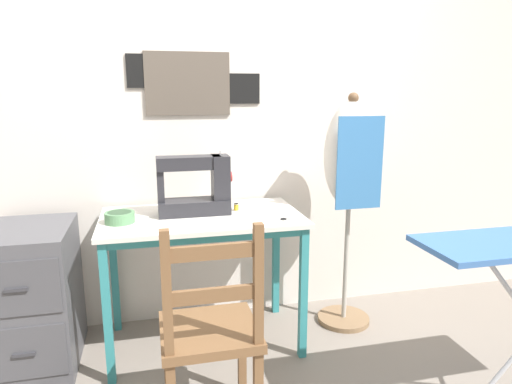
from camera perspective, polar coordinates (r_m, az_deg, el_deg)
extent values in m
plane|color=gray|center=(2.53, -5.45, -21.57)|extent=(14.00, 14.00, 0.00)
cube|color=silver|center=(2.77, -7.99, 9.51)|extent=(10.00, 0.05, 2.55)
cube|color=brown|center=(2.73, -8.54, 13.24)|extent=(0.49, 0.02, 0.36)
cube|color=black|center=(2.73, -14.56, 14.45)|extent=(0.13, 0.01, 0.19)
cube|color=black|center=(2.78, -1.83, 12.78)|extent=(0.22, 0.01, 0.18)
cube|color=silver|center=(2.49, -6.79, -3.17)|extent=(1.07, 0.61, 0.02)
cube|color=teal|center=(2.25, -5.97, -5.76)|extent=(0.99, 0.03, 0.04)
cube|color=teal|center=(2.37, -18.10, -14.34)|extent=(0.04, 0.04, 0.73)
cube|color=teal|center=(2.48, 5.92, -12.53)|extent=(0.04, 0.04, 0.73)
cube|color=teal|center=(2.86, -17.29, -9.59)|extent=(0.04, 0.04, 0.73)
cube|color=teal|center=(2.95, 2.49, -8.32)|extent=(0.04, 0.04, 0.73)
cube|color=#28282D|center=(2.51, -7.73, -1.84)|extent=(0.39, 0.16, 0.08)
cube|color=#28282D|center=(2.49, -4.45, 1.89)|extent=(0.09, 0.13, 0.24)
cube|color=#28282D|center=(2.46, -8.42, 3.63)|extent=(0.34, 0.12, 0.07)
cube|color=#28282D|center=(2.47, -11.85, 0.74)|extent=(0.04, 0.09, 0.17)
cylinder|color=#B22D2D|center=(2.50, -3.25, 1.94)|extent=(0.02, 0.06, 0.06)
cylinder|color=#99999E|center=(2.47, -4.51, 4.87)|extent=(0.01, 0.01, 0.02)
cylinder|color=#56895B|center=(2.43, -16.68, -3.06)|extent=(0.15, 0.15, 0.06)
cylinder|color=#2F4B32|center=(2.42, -16.71, -2.50)|extent=(0.12, 0.12, 0.01)
cube|color=silver|center=(2.40, 5.22, -3.38)|extent=(0.11, 0.04, 0.00)
cube|color=silver|center=(2.38, 5.21, -3.49)|extent=(0.11, 0.06, 0.00)
torus|color=black|center=(2.39, 3.45, -3.40)|extent=(0.03, 0.03, 0.01)
torus|color=black|center=(2.39, 3.45, -3.37)|extent=(0.03, 0.03, 0.01)
cylinder|color=yellow|center=(2.56, -2.48, -1.89)|extent=(0.03, 0.03, 0.04)
cylinder|color=beige|center=(2.56, -2.49, -1.48)|extent=(0.03, 0.03, 0.00)
cylinder|color=beige|center=(2.56, -2.48, -2.31)|extent=(0.03, 0.03, 0.00)
cube|color=brown|center=(1.98, -5.86, -16.94)|extent=(0.40, 0.38, 0.04)
cube|color=brown|center=(2.23, -10.93, -20.42)|extent=(0.04, 0.04, 0.42)
cube|color=brown|center=(2.26, -1.76, -19.66)|extent=(0.04, 0.04, 0.42)
cube|color=brown|center=(1.71, -11.10, -12.36)|extent=(0.04, 0.04, 0.48)
cube|color=brown|center=(1.75, 0.29, -11.50)|extent=(0.04, 0.04, 0.48)
cube|color=brown|center=(1.67, -5.43, -7.48)|extent=(0.34, 0.02, 0.06)
cube|color=brown|center=(1.73, -5.31, -12.70)|extent=(0.34, 0.02, 0.06)
cube|color=#4C4C51|center=(2.69, -25.97, -11.67)|extent=(0.41, 0.54, 0.74)
cube|color=#46464B|center=(2.38, -27.75, -10.70)|extent=(0.38, 0.01, 0.27)
cube|color=#333338|center=(2.37, -27.81, -10.79)|extent=(0.10, 0.01, 0.02)
cube|color=#46464B|center=(2.52, -26.97, -17.57)|extent=(0.38, 0.01, 0.27)
cube|color=#333338|center=(2.51, -27.02, -17.68)|extent=(0.10, 0.01, 0.02)
cylinder|color=#846647|center=(3.03, 10.87, -15.27)|extent=(0.32, 0.32, 0.03)
cylinder|color=#ADA89E|center=(2.86, 11.21, -7.83)|extent=(0.03, 0.03, 0.81)
ellipsoid|color=beige|center=(2.71, 11.77, 4.57)|extent=(0.32, 0.23, 0.62)
sphere|color=brown|center=(2.68, 12.08, 11.44)|extent=(0.06, 0.06, 0.06)
cube|color=teal|center=(2.60, 12.86, 3.52)|extent=(0.27, 0.01, 0.52)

